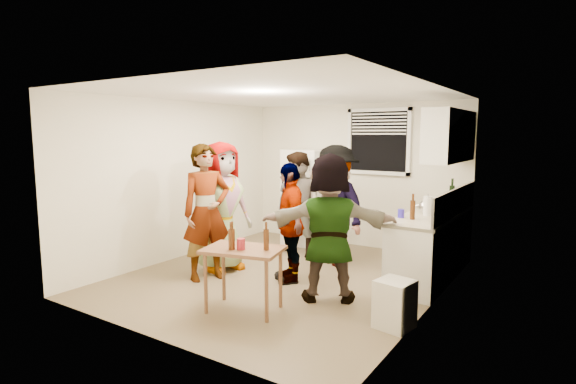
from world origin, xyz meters
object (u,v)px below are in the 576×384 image
Objects in this scene: kettle at (427,214)px; guest_stripe at (208,278)px; serving_table at (244,310)px; trash_bin at (395,304)px; guest_back_left at (299,255)px; wine_bottle at (451,206)px; blue_cup at (401,218)px; guest_orange at (328,299)px; guest_back_right at (335,264)px; red_cup at (241,249)px; refrigerator at (307,197)px; beer_bottle_counter at (412,219)px; guest_black at (290,280)px; beer_bottle_table at (231,250)px; guest_grey at (223,269)px.

guest_stripe is (-2.50, -1.63, -0.90)m from kettle.
serving_table is 1.28m from guest_stripe.
trash_bin is 0.29× the size of guest_back_left.
blue_cup is at bearing -102.78° from wine_bottle.
wine_bottle is 0.17× the size of guest_orange.
wine_bottle is 0.17× the size of guest_back_right.
red_cup is at bearing -121.76° from blue_cup.
blue_cup is 0.06× the size of guest_orange.
refrigerator is 2.55m from blue_cup.
kettle is 0.14× the size of guest_stripe.
blue_cup is 0.13× the size of serving_table.
trash_bin is 2.32m from guest_back_right.
red_cup is at bearing -61.06° from guest_back_left.
beer_bottle_counter is 0.14× the size of guest_back_left.
refrigerator is at bearing 124.19° from guest_back_left.
guest_black is (-0.15, 1.22, -0.72)m from red_cup.
guest_back_left is (-1.86, 0.50, -0.90)m from blue_cup.
guest_black is (0.88, -1.94, -0.85)m from refrigerator.
beer_bottle_table is at bearing -99.82° from guest_stripe.
kettle reaches higher than blue_cup.
wine_bottle reaches higher than beer_bottle_counter.
guest_orange is (1.66, -2.28, -0.85)m from refrigerator.
kettle is at bearing -31.83° from guest_stripe.
refrigerator is at bearing 108.24° from serving_table.
refrigerator reaches higher than guest_back_right.
beer_bottle_table reaches higher than serving_table.
red_cup is (1.04, -3.16, -0.13)m from refrigerator.
serving_table is 2.19m from guest_back_right.
refrigerator reaches higher than wine_bottle.
wine_bottle is at bearing 107.20° from kettle.
red_cup reaches higher than guest_black.
wine_bottle is 0.62× the size of trash_bin.
beer_bottle_counter is 0.14× the size of guest_orange.
beer_bottle_counter is 2.81m from guest_grey.
beer_bottle_table is at bearing -126.39° from beer_bottle_counter.
trash_bin is 2.92m from guest_back_left.
kettle is 3.01m from guest_grey.
beer_bottle_table is at bearing -42.64° from guest_black.
wine_bottle reaches higher than guest_black.
red_cup is at bearing -73.92° from serving_table.
blue_cup is at bearing -30.72° from refrigerator.
guest_back_right is at bearing 87.81° from beer_bottle_table.
guest_grey is 1.17× the size of guest_black.
blue_cup is at bearing -147.47° from guest_orange.
red_cup is 2.37m from guest_back_right.
blue_cup is 2.33m from serving_table.
guest_back_right is at bearing 89.88° from red_cup.
kettle is 0.48m from beer_bottle_counter.
wine_bottle is 2.51m from guest_back_left.
blue_cup is 0.07× the size of guest_black.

